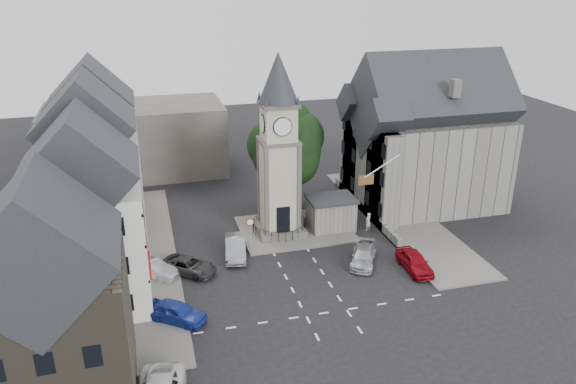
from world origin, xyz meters
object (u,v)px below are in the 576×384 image
object	(u,v)px
clock_tower	(279,147)
car_east_red	(415,262)
car_west_blue	(176,312)
pedestrian	(368,221)
stone_shelter	(331,213)

from	to	relation	value
clock_tower	car_east_red	bearing A→B (deg)	-47.72
car_east_red	car_west_blue	bearing A→B (deg)	-172.00
car_west_blue	pedestrian	size ratio (longest dim) A/B	2.51
car_west_blue	pedestrian	xyz separation A→B (m)	(18.25, 9.98, 0.12)
clock_tower	car_west_blue	world-z (taller)	clock_tower
stone_shelter	car_west_blue	xyz separation A→B (m)	(-15.05, -11.25, -0.81)
car_west_blue	car_east_red	distance (m)	19.09
stone_shelter	pedestrian	world-z (taller)	stone_shelter
clock_tower	car_west_blue	bearing A→B (deg)	-131.11
clock_tower	car_east_red	world-z (taller)	clock_tower
pedestrian	car_east_red	bearing A→B (deg)	66.42
clock_tower	car_east_red	distance (m)	14.92
stone_shelter	car_west_blue	world-z (taller)	stone_shelter
clock_tower	car_east_red	xyz separation A→B (m)	(8.73, -9.60, -7.37)
car_east_red	pedestrian	size ratio (longest dim) A/B	2.56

